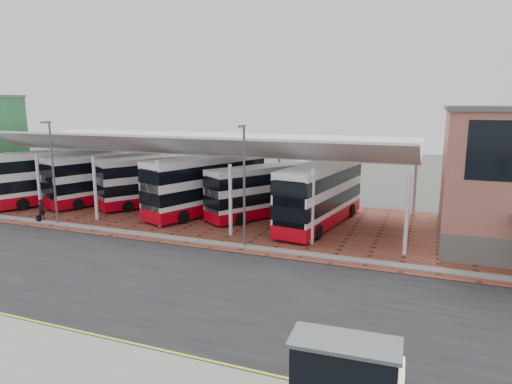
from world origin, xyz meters
TOP-DOWN VIEW (x-y plane):
  - ground at (0.00, 0.00)m, footprint 140.00×140.00m
  - road at (0.00, -1.00)m, footprint 120.00×14.00m
  - forecourt at (2.00, 13.00)m, footprint 72.00×16.00m
  - sidewalk at (0.00, -9.00)m, footprint 120.00×4.00m
  - north_kerb at (0.00, 6.20)m, footprint 120.00×0.80m
  - yellow_line_near at (0.00, -7.00)m, footprint 120.00×0.12m
  - yellow_line_far at (0.00, -6.70)m, footprint 120.00×0.12m
  - canopy at (-6.00, 13.94)m, footprint 37.00×11.63m
  - lamp_west at (-14.00, 6.27)m, footprint 0.16×0.90m
  - lamp_east at (2.00, 6.27)m, footprint 0.16×0.90m
  - bus_0 at (-19.98, 12.79)m, footprint 7.62×12.05m
  - bus_1 at (-15.83, 14.44)m, footprint 6.38×11.45m
  - bus_2 at (-10.50, 15.21)m, footprint 7.92×10.60m
  - bus_3 at (-4.72, 13.94)m, footprint 6.74×12.08m
  - bus_4 at (0.28, 14.56)m, footprint 7.43×10.05m
  - bus_5 at (5.37, 13.53)m, footprint 4.33×11.93m
  - pedestrian at (-16.22, 6.92)m, footprint 0.46×0.65m
  - suitcase at (-15.75, 6.14)m, footprint 0.33×0.23m
  - bus_shelter at (11.59, -8.55)m, footprint 3.31×1.66m

SIDE VIEW (x-z plane):
  - ground at x=0.00m, z-range 0.00..0.00m
  - road at x=0.00m, z-range 0.00..0.02m
  - yellow_line_near at x=0.00m, z-range 0.02..0.03m
  - yellow_line_far at x=0.00m, z-range 0.02..0.03m
  - forecourt at x=2.00m, z-range 0.00..0.06m
  - sidewalk at x=0.00m, z-range 0.00..0.14m
  - north_kerb at x=0.00m, z-range 0.00..0.14m
  - suitcase at x=-15.75m, z-range 0.06..0.62m
  - pedestrian at x=-16.22m, z-range 0.06..1.72m
  - bus_shelter at x=11.59m, z-range 0.46..3.05m
  - bus_4 at x=0.28m, z-range 0.05..4.30m
  - bus_2 at x=-10.50m, z-range 0.05..4.55m
  - bus_1 at x=-15.83m, z-range 0.05..4.68m
  - bus_5 at x=5.37m, z-range 0.04..4.85m
  - bus_3 at x=-4.72m, z-range 0.04..4.94m
  - bus_0 at x=-19.98m, z-range 0.04..5.00m
  - lamp_west at x=-14.00m, z-range 0.32..8.40m
  - lamp_east at x=2.00m, z-range 0.32..8.40m
  - canopy at x=-6.00m, z-range 2.26..9.33m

